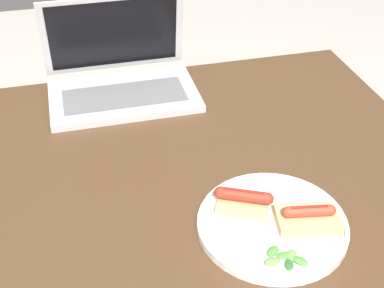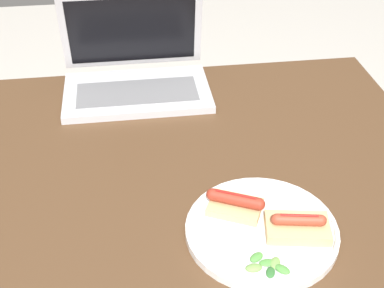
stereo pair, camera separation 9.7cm
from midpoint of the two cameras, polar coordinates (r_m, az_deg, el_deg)
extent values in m
cube|color=#4C331E|center=(1.12, 0.81, -3.25)|extent=(1.12, 0.87, 0.04)
cylinder|color=#4C331E|center=(1.73, 14.59, -4.59)|extent=(0.05, 0.05, 0.73)
cylinder|color=#4C331E|center=(1.65, -17.59, -7.40)|extent=(0.05, 0.05, 0.73)
cube|color=#B7B7BC|center=(1.35, -3.81, 5.44)|extent=(0.36, 0.22, 0.02)
cube|color=slate|center=(1.33, -3.78, 5.51)|extent=(0.30, 0.12, 0.00)
cube|color=#B7B7BC|center=(1.41, -4.43, 11.96)|extent=(0.36, 0.04, 0.21)
cube|color=black|center=(1.41, -4.42, 11.92)|extent=(0.33, 0.03, 0.18)
cylinder|color=white|center=(0.97, 10.31, -9.17)|extent=(0.27, 0.27, 0.02)
torus|color=white|center=(0.97, 10.37, -8.77)|extent=(0.27, 0.27, 0.01)
cube|color=tan|center=(0.99, 7.44, -6.79)|extent=(0.11, 0.10, 0.02)
cylinder|color=maroon|center=(0.98, 7.52, -5.97)|extent=(0.09, 0.06, 0.02)
sphere|color=maroon|center=(0.97, 10.04, -6.45)|extent=(0.02, 0.02, 0.02)
sphere|color=maroon|center=(0.98, 5.03, -5.48)|extent=(0.02, 0.02, 0.02)
cylinder|color=red|center=(0.97, 7.57, -5.46)|extent=(0.07, 0.04, 0.00)
cube|color=tan|center=(0.97, 14.07, -8.80)|extent=(0.12, 0.09, 0.02)
cylinder|color=#9E3D28|center=(0.95, 14.24, -7.96)|extent=(0.08, 0.03, 0.02)
sphere|color=#9E3D28|center=(0.95, 11.98, -7.97)|extent=(0.02, 0.02, 0.02)
sphere|color=#9E3D28|center=(0.96, 16.46, -7.94)|extent=(0.02, 0.02, 0.02)
cylinder|color=red|center=(0.95, 14.33, -7.52)|extent=(0.06, 0.02, 0.00)
ellipsoid|color=#4C8E3D|center=(0.90, 12.75, -13.03)|extent=(0.03, 0.03, 0.01)
ellipsoid|color=#709E4C|center=(0.91, 11.99, -12.44)|extent=(0.03, 0.03, 0.01)
ellipsoid|color=#4C8E3D|center=(0.91, 10.00, -11.94)|extent=(0.03, 0.03, 0.01)
ellipsoid|color=#709E4C|center=(0.90, 9.79, -13.03)|extent=(0.03, 0.02, 0.01)
ellipsoid|color=#2D662D|center=(0.90, 11.55, -13.41)|extent=(0.02, 0.03, 0.01)
ellipsoid|color=#4C8E3D|center=(0.91, 11.16, -12.44)|extent=(0.03, 0.02, 0.01)
camera|label=1|loc=(0.05, -87.40, 1.87)|focal=50.00mm
camera|label=2|loc=(0.05, 92.60, -1.87)|focal=50.00mm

